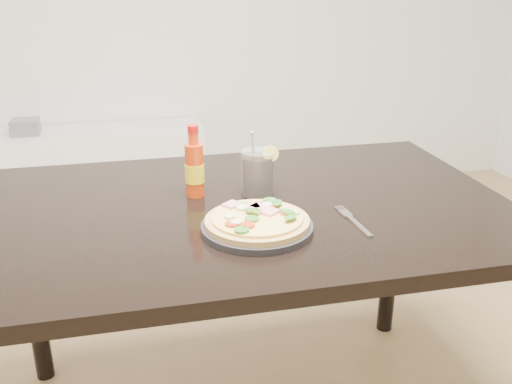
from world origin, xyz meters
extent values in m
cube|color=black|center=(-0.22, 0.24, 0.73)|extent=(1.40, 0.90, 0.04)
cylinder|color=black|center=(-0.86, 0.63, 0.35)|extent=(0.06, 0.06, 0.71)
cylinder|color=black|center=(0.42, 0.63, 0.35)|extent=(0.06, 0.06, 0.71)
cylinder|color=black|center=(-0.23, 0.07, 0.76)|extent=(0.27, 0.27, 0.02)
cylinder|color=tan|center=(-0.23, 0.07, 0.77)|extent=(0.25, 0.25, 0.01)
cylinder|color=#F7DF6B|center=(-0.23, 0.07, 0.78)|extent=(0.22, 0.22, 0.01)
cube|color=pink|center=(-0.21, 0.12, 0.79)|extent=(0.05, 0.05, 0.01)
cube|color=pink|center=(-0.20, 0.08, 0.79)|extent=(0.05, 0.05, 0.01)
cube|color=pink|center=(-0.23, 0.12, 0.79)|extent=(0.04, 0.04, 0.01)
cube|color=pink|center=(-0.28, 0.15, 0.79)|extent=(0.05, 0.05, 0.01)
cube|color=pink|center=(-0.15, 0.08, 0.79)|extent=(0.05, 0.04, 0.01)
cylinder|color=red|center=(-0.30, 0.04, 0.79)|extent=(0.03, 0.03, 0.01)
cylinder|color=red|center=(-0.26, 0.02, 0.79)|extent=(0.03, 0.03, 0.01)
cylinder|color=red|center=(-0.19, 0.11, 0.79)|extent=(0.03, 0.03, 0.01)
cylinder|color=red|center=(-0.20, 0.12, 0.79)|extent=(0.03, 0.03, 0.01)
cylinder|color=#367627|center=(-0.20, 0.13, 0.79)|extent=(0.03, 0.03, 0.01)
cylinder|color=#367627|center=(-0.25, 0.14, 0.79)|extent=(0.03, 0.03, 0.01)
cylinder|color=#367627|center=(-0.28, 0.00, 0.79)|extent=(0.03, 0.03, 0.01)
cylinder|color=#367627|center=(-0.25, 0.05, 0.79)|extent=(0.03, 0.03, 0.01)
cylinder|color=#367627|center=(-0.18, 0.15, 0.79)|extent=(0.03, 0.03, 0.01)
ellipsoid|color=#EDE8CD|center=(-0.14, 0.07, 0.79)|extent=(0.03, 0.03, 0.01)
ellipsoid|color=#EDE8CD|center=(-0.19, 0.13, 0.79)|extent=(0.03, 0.03, 0.01)
ellipsoid|color=#EDE8CD|center=(-0.15, 0.07, 0.79)|extent=(0.03, 0.03, 0.01)
ellipsoid|color=#EDE8CD|center=(-0.29, 0.04, 0.79)|extent=(0.03, 0.03, 0.01)
ellipsoid|color=#EDE8CD|center=(-0.29, 0.08, 0.79)|extent=(0.03, 0.03, 0.01)
ellipsoid|color=#EDE8CD|center=(-0.26, 0.12, 0.79)|extent=(0.03, 0.03, 0.01)
ellipsoid|color=#2C711A|center=(-0.16, 0.06, 0.80)|extent=(0.04, 0.04, 0.00)
ellipsoid|color=#2C711A|center=(-0.24, 0.09, 0.80)|extent=(0.04, 0.04, 0.00)
ellipsoid|color=#2C711A|center=(-0.17, 0.12, 0.80)|extent=(0.04, 0.05, 0.00)
ellipsoid|color=#2C711A|center=(-0.16, 0.03, 0.80)|extent=(0.05, 0.04, 0.00)
cylinder|color=#C9390B|center=(-0.34, 0.33, 0.82)|extent=(0.07, 0.07, 0.15)
cylinder|color=yellow|center=(-0.34, 0.33, 0.82)|extent=(0.05, 0.05, 0.05)
cylinder|color=#C9390B|center=(-0.34, 0.33, 0.91)|extent=(0.03, 0.03, 0.03)
cylinder|color=red|center=(-0.34, 0.33, 0.94)|extent=(0.03, 0.03, 0.02)
cylinder|color=black|center=(-0.17, 0.31, 0.80)|extent=(0.09, 0.09, 0.11)
cylinder|color=silver|center=(-0.17, 0.31, 0.81)|extent=(0.09, 0.09, 0.12)
cylinder|color=#F2E059|center=(-0.14, 0.29, 0.87)|extent=(0.04, 0.01, 0.04)
cylinder|color=#B2B2B7|center=(-0.18, 0.32, 0.85)|extent=(0.03, 0.06, 0.17)
cube|color=silver|center=(0.01, 0.03, 0.75)|extent=(0.02, 0.12, 0.00)
cube|color=silver|center=(0.01, 0.11, 0.75)|extent=(0.03, 0.04, 0.00)
cube|color=silver|center=(0.00, 0.15, 0.75)|extent=(0.01, 0.03, 0.00)
cube|color=silver|center=(0.00, 0.15, 0.75)|extent=(0.01, 0.03, 0.00)
cube|color=silver|center=(0.01, 0.15, 0.75)|extent=(0.01, 0.03, 0.00)
cube|color=silver|center=(0.02, 0.15, 0.75)|extent=(0.01, 0.03, 0.00)
cube|color=white|center=(-0.80, 2.07, 0.25)|extent=(1.40, 0.34, 0.50)
cube|color=slate|center=(-1.05, 2.05, 0.51)|extent=(0.14, 0.12, 0.01)
cube|color=slate|center=(-1.05, 2.05, 0.52)|extent=(0.14, 0.12, 0.01)
cube|color=slate|center=(-1.05, 2.05, 0.53)|extent=(0.14, 0.12, 0.01)
cube|color=slate|center=(-1.05, 2.05, 0.54)|extent=(0.14, 0.12, 0.01)
cube|color=slate|center=(-1.05, 2.05, 0.55)|extent=(0.14, 0.12, 0.01)
cube|color=slate|center=(-1.05, 2.05, 0.56)|extent=(0.14, 0.12, 0.01)
cube|color=slate|center=(-1.05, 2.05, 0.57)|extent=(0.14, 0.12, 0.01)
cube|color=slate|center=(-1.05, 2.05, 0.58)|extent=(0.14, 0.12, 0.01)
camera|label=1|loc=(-0.51, -1.12, 1.33)|focal=40.00mm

